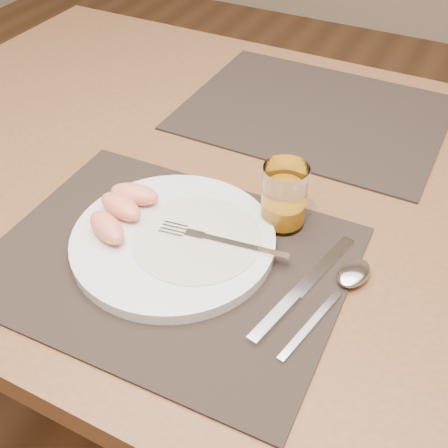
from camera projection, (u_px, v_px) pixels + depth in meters
ground at (243, 425)px, 1.36m from camera, size 5.00×5.00×0.00m
table at (252, 217)px, 0.92m from camera, size 1.40×0.90×0.75m
placemat_near at (169, 261)px, 0.73m from camera, size 0.46×0.36×0.00m
placemat_far at (314, 113)px, 1.01m from camera, size 0.45×0.35×0.00m
plate at (173, 240)px, 0.74m from camera, size 0.27×0.27×0.02m
plate_dressing at (197, 238)px, 0.73m from camera, size 0.17×0.17×0.00m
fork at (212, 239)px, 0.73m from camera, size 0.18×0.04×0.00m
knife at (296, 295)px, 0.68m from camera, size 0.06×0.22×0.01m
spoon at (348, 280)px, 0.69m from camera, size 0.06×0.19×0.01m
juice_glass at (284, 199)px, 0.75m from camera, size 0.06×0.06×0.09m
grapefruit_wedges at (121, 209)px, 0.76m from camera, size 0.09×0.13×0.03m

